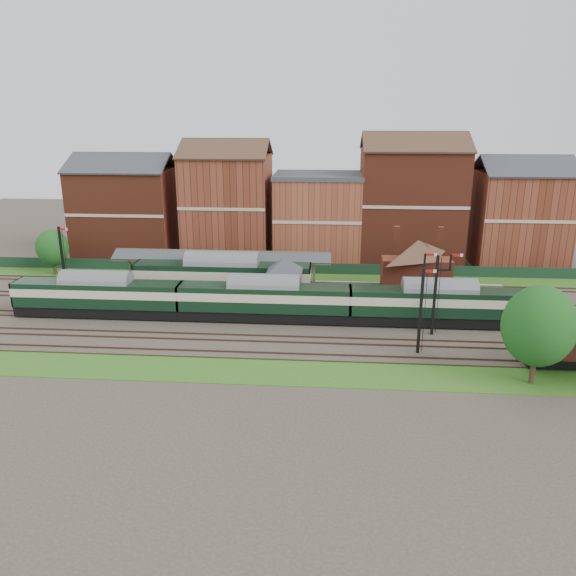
# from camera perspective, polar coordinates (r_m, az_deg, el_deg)

# --- Properties ---
(ground) EXTENTS (160.00, 160.00, 0.00)m
(ground) POSITION_cam_1_polar(r_m,az_deg,el_deg) (58.51, 2.30, -3.45)
(ground) COLOR #473D33
(ground) RESTS_ON ground
(grass_back) EXTENTS (90.00, 4.50, 0.06)m
(grass_back) POSITION_cam_1_polar(r_m,az_deg,el_deg) (73.66, 2.78, 1.03)
(grass_back) COLOR #2D6619
(grass_back) RESTS_ON ground
(grass_front) EXTENTS (90.00, 5.00, 0.06)m
(grass_front) POSITION_cam_1_polar(r_m,az_deg,el_deg) (47.50, 1.74, -8.61)
(grass_front) COLOR #2D6619
(grass_front) RESTS_ON ground
(fence) EXTENTS (90.00, 0.12, 1.50)m
(fence) POSITION_cam_1_polar(r_m,az_deg,el_deg) (75.38, 2.83, 1.99)
(fence) COLOR #193823
(fence) RESTS_ON ground
(platform) EXTENTS (55.00, 3.40, 1.00)m
(platform) POSITION_cam_1_polar(r_m,az_deg,el_deg) (67.87, -1.60, 0.01)
(platform) COLOR #2D2D2D
(platform) RESTS_ON ground
(signal_box) EXTENTS (5.40, 5.40, 6.00)m
(signal_box) POSITION_cam_1_polar(r_m,az_deg,el_deg) (60.71, -0.37, 0.54)
(signal_box) COLOR #5A6648
(signal_box) RESTS_ON ground
(brick_hut) EXTENTS (3.20, 2.64, 2.94)m
(brick_hut) POSITION_cam_1_polar(r_m,az_deg,el_deg) (61.21, 7.12, -1.42)
(brick_hut) COLOR maroon
(brick_hut) RESTS_ON ground
(station_building) EXTENTS (8.10, 8.10, 5.90)m
(station_building) POSITION_cam_1_polar(r_m,az_deg,el_deg) (67.33, 12.94, 2.48)
(station_building) COLOR brown
(station_building) RESTS_ON platform
(canopy) EXTENTS (26.00, 3.89, 4.08)m
(canopy) POSITION_cam_1_polar(r_m,az_deg,el_deg) (67.62, -6.70, 3.43)
(canopy) COLOR #4C5736
(canopy) RESTS_ON platform
(semaphore_bracket) EXTENTS (3.60, 0.25, 8.18)m
(semaphore_bracket) POSITION_cam_1_polar(r_m,az_deg,el_deg) (55.54, 14.77, -0.14)
(semaphore_bracket) COLOR black
(semaphore_bracket) RESTS_ON ground
(semaphore_platform_end) EXTENTS (1.23, 0.25, 8.00)m
(semaphore_platform_end) POSITION_cam_1_polar(r_m,az_deg,el_deg) (72.20, -21.93, 2.81)
(semaphore_platform_end) COLOR black
(semaphore_platform_end) RESTS_ON ground
(semaphore_siding) EXTENTS (1.23, 0.25, 8.00)m
(semaphore_siding) POSITION_cam_1_polar(r_m,az_deg,el_deg) (51.14, 13.36, -2.13)
(semaphore_siding) COLOR black
(semaphore_siding) RESTS_ON ground
(town_backdrop) EXTENTS (69.00, 10.00, 16.00)m
(town_backdrop) POSITION_cam_1_polar(r_m,az_deg,el_deg) (80.83, 2.92, 7.60)
(town_backdrop) COLOR brown
(town_backdrop) RESTS_ON ground
(dmu_train) EXTENTS (53.17, 2.80, 4.08)m
(dmu_train) POSITION_cam_1_polar(r_m,az_deg,el_deg) (58.05, -2.44, -1.11)
(dmu_train) COLOR black
(dmu_train) RESTS_ON ground
(platform_railcar) EXTENTS (20.24, 3.19, 4.66)m
(platform_railcar) POSITION_cam_1_polar(r_m,az_deg,el_deg) (64.92, -6.63, 1.11)
(platform_railcar) COLOR black
(platform_railcar) RESTS_ON ground
(goods_van_a) EXTENTS (5.69, 2.47, 3.45)m
(goods_van_a) POSITION_cam_1_polar(r_m,az_deg,el_deg) (53.22, 26.02, -5.23)
(goods_van_a) COLOR black
(goods_van_a) RESTS_ON ground
(tree_far) EXTENTS (5.64, 5.64, 8.23)m
(tree_far) POSITION_cam_1_polar(r_m,az_deg,el_deg) (47.90, 24.13, -3.56)
(tree_far) COLOR #382619
(tree_far) RESTS_ON ground
(tree_back) EXTENTS (4.16, 4.16, 6.08)m
(tree_back) POSITION_cam_1_polar(r_m,az_deg,el_deg) (80.51, -22.84, 3.78)
(tree_back) COLOR #382619
(tree_back) RESTS_ON ground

